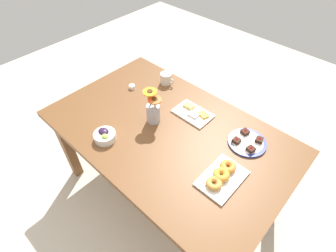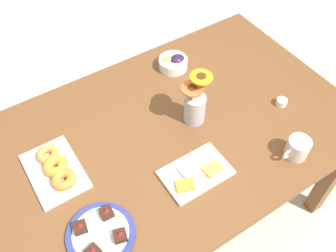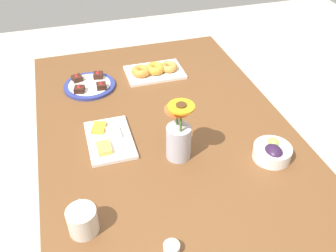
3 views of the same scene
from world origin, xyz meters
TOP-DOWN VIEW (x-y plane):
  - ground_plane at (0.00, 0.00)m, footprint 6.00×6.00m
  - dining_table at (0.00, 0.00)m, footprint 1.60×1.00m
  - coffee_mug at (-0.36, 0.37)m, footprint 0.13×0.09m
  - grape_bowl at (-0.24, -0.32)m, footprint 0.14×0.14m
  - cheese_platter at (0.02, 0.23)m, footprint 0.26×0.17m
  - croissant_platter at (0.47, -0.07)m, footprint 0.19×0.28m
  - jam_cup_honey at (-0.51, 0.14)m, footprint 0.05×0.05m
  - dessert_plate at (0.44, 0.25)m, footprint 0.24×0.24m
  - flower_vase at (-0.13, 0.00)m, footprint 0.13×0.09m

SIDE VIEW (x-z plane):
  - ground_plane at x=0.00m, z-range 0.00..0.00m
  - dining_table at x=0.00m, z-range 0.28..1.02m
  - cheese_platter at x=0.02m, z-range 0.73..0.77m
  - dessert_plate at x=0.44m, z-range 0.72..0.78m
  - jam_cup_honey at x=-0.51m, z-range 0.74..0.77m
  - croissant_platter at x=0.47m, z-range 0.73..0.79m
  - grape_bowl at x=-0.24m, z-range 0.74..0.80m
  - coffee_mug at x=-0.36m, z-range 0.74..0.83m
  - flower_vase at x=-0.13m, z-range 0.70..0.95m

